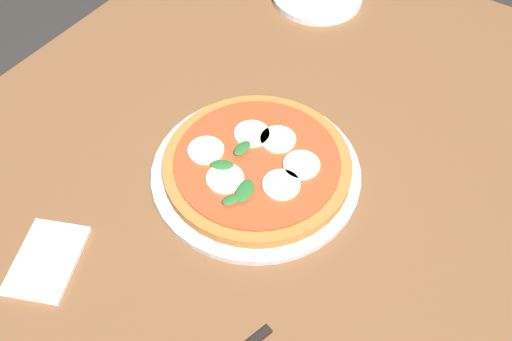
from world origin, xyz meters
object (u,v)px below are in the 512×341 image
Objects in this scene: dining_table at (252,177)px; napkin at (47,260)px; pizza at (257,164)px; serving_tray at (256,172)px.

napkin reaches higher than dining_table.
dining_table is 4.19× the size of pizza.
pizza is (0.00, 0.00, 0.02)m from serving_tray.
dining_table is 0.13m from pizza.
napkin is (-0.36, 0.12, 0.10)m from dining_table.
serving_tray is 2.67× the size of napkin.
dining_table is at bearing 40.82° from serving_tray.
dining_table is at bearing 42.65° from pizza.
dining_table is 3.75× the size of serving_tray.
napkin is (-0.31, 0.16, -0.00)m from serving_tray.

